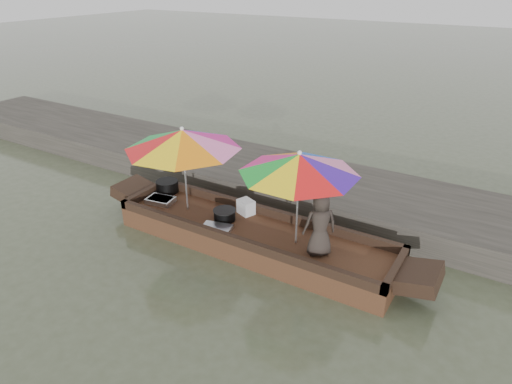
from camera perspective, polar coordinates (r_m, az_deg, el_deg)
The scene contains 11 objects.
water at distance 7.83m, azimuth -0.38°, elevation -6.88°, with size 80.00×80.00×0.00m, color #434A33.
dock at distance 9.42m, azimuth 6.62°, elevation 0.65°, with size 22.00×2.20×0.50m, color #2D2B26.
boat_hull at distance 7.74m, azimuth -0.38°, elevation -5.79°, with size 4.88×1.20×0.35m, color #372316.
cooking_pot at distance 9.05m, azimuth -11.03°, elevation 0.71°, with size 0.43×0.43×0.23m, color black.
tray_crayfish at distance 8.67m, azimuth -11.85°, elevation -1.01°, with size 0.49×0.34×0.09m, color silver.
tray_scallop at distance 7.63m, azimuth -4.98°, elevation -4.58°, with size 0.49×0.34×0.06m, color silver.
charcoal_grill at distance 7.91m, azimuth -3.95°, elevation -2.91°, with size 0.37×0.37×0.18m, color black.
supply_bag at distance 8.07m, azimuth -1.25°, elevation -1.87°, with size 0.28×0.22×0.26m, color silver.
vendor at distance 6.82m, azimuth 8.00°, elevation -3.99°, with size 0.51×0.33×1.03m, color #2D2621.
umbrella_bow at distance 8.03m, azimuth -8.88°, elevation 2.76°, with size 2.01×2.01×1.55m, color pink, non-canonical shape.
umbrella_stern at distance 6.94m, azimuth 5.22°, elevation -0.86°, with size 1.82×1.82×1.55m, color pink, non-canonical shape.
Camera 1 is at (3.45, -5.61, 4.23)m, focal length 32.00 mm.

